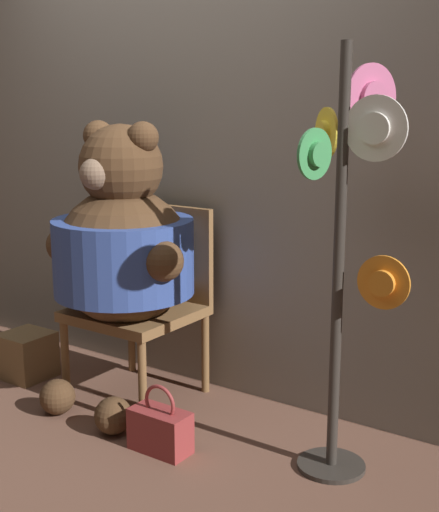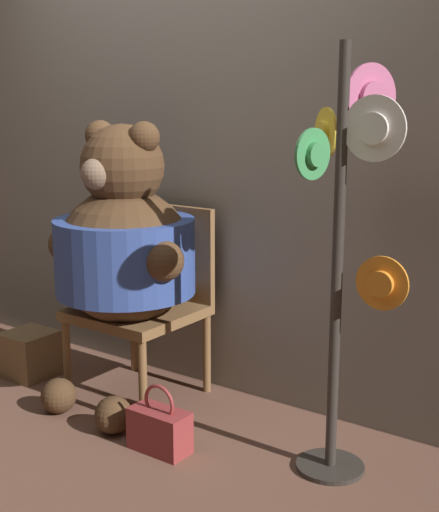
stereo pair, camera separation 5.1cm
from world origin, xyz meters
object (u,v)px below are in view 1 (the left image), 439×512
chair (147,295)px  handbag_on_ground (160,429)px  teddy_bear (122,247)px  hat_display_rack (348,238)px

chair → handbag_on_ground: size_ratio=3.15×
chair → handbag_on_ground: (0.47, -0.48, -0.41)m
teddy_bear → hat_display_rack: size_ratio=0.82×
chair → teddy_bear: size_ratio=0.69×
chair → hat_display_rack: size_ratio=0.56×
teddy_bear → hat_display_rack: (1.16, 0.01, 0.17)m
teddy_bear → handbag_on_ground: (0.46, -0.29, -0.69)m
hat_display_rack → handbag_on_ground: size_ratio=5.59×
chair → handbag_on_ground: 0.79m
hat_display_rack → chair: bearing=171.7°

